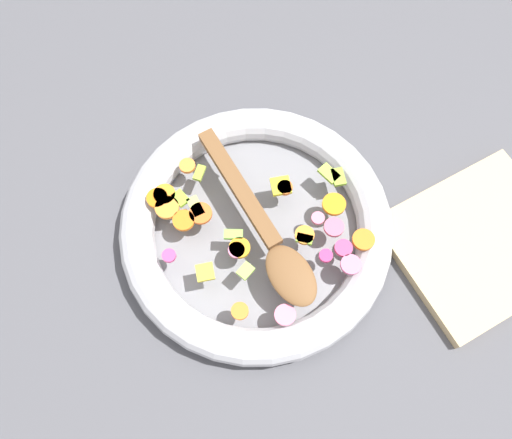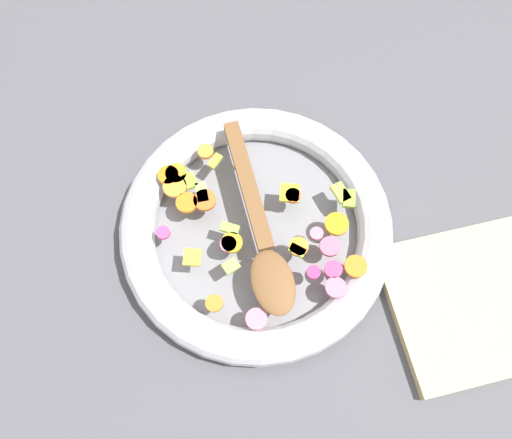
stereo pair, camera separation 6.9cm
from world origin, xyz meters
name	(u,v)px [view 2 (the right image)]	position (x,y,z in m)	size (l,w,h in m)	color
ground_plane	(256,232)	(0.00, 0.00, 0.00)	(4.00, 4.00, 0.00)	#4C4C51
skillet	(256,227)	(0.00, 0.00, 0.02)	(0.39, 0.39, 0.05)	slate
chopped_vegetables	(253,223)	(0.01, 0.00, 0.05)	(0.28, 0.29, 0.01)	orange
wooden_spoon	(261,234)	(0.00, 0.03, 0.06)	(0.06, 0.29, 0.01)	brown
cutting_board	(479,301)	(-0.28, 0.17, 0.01)	(0.24, 0.21, 0.02)	tan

